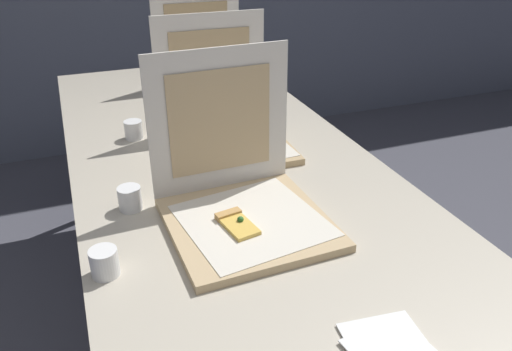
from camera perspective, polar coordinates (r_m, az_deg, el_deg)
The scene contains 8 objects.
table at distance 1.60m, azimuth -2.98°, elevation -0.54°, with size 0.94×2.42×0.75m.
pizza_box_front at distance 1.30m, azimuth -1.63°, elevation -2.70°, with size 0.40×0.41×0.41m.
pizza_box_middle at distance 1.72m, azimuth -3.62°, elevation 5.33°, with size 0.40×0.40×0.41m.
pizza_box_back at distance 2.25m, azimuth -5.53°, elevation 10.75°, with size 0.39×0.40×0.41m.
cup_white_far at distance 1.82m, azimuth -13.57°, elevation 5.00°, with size 0.06×0.06×0.06m, color white.
cup_white_near_left at distance 1.17m, azimuth -16.64°, elevation -9.32°, with size 0.06×0.06×0.06m, color white.
cup_white_near_center at distance 1.40m, azimuth -13.96°, elevation -2.50°, with size 0.06×0.06×0.06m, color white.
napkin_pile at distance 1.01m, azimuth 14.96°, elevation -18.31°, with size 0.17×0.18×0.01m.
Camera 1 is at (-0.42, -0.68, 1.47)m, focal length 35.68 mm.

